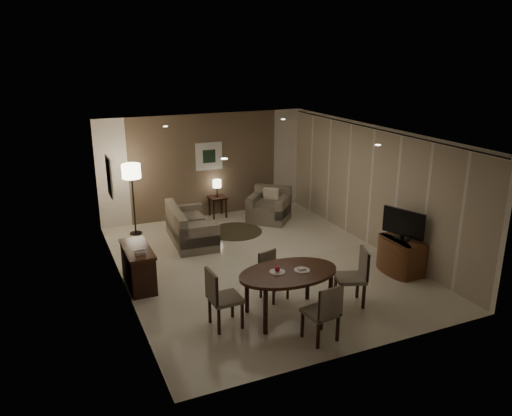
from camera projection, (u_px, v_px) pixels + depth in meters
name	position (u px, v px, depth m)	size (l,w,h in m)	color
room_shell	(252.00, 196.00, 10.31)	(5.50, 7.00, 2.70)	beige
taupe_accent	(205.00, 166.00, 13.00)	(3.96, 0.03, 2.70)	brown
curtain_wall	(371.00, 188.00, 11.00)	(0.08, 6.70, 2.58)	#BCAA93
curtain_rod	(375.00, 129.00, 10.60)	(0.03, 0.03, 6.80)	black
art_back_frame	(209.00, 156.00, 12.94)	(0.72, 0.03, 0.72)	silver
art_back_canvas	(209.00, 156.00, 12.93)	(0.34, 0.01, 0.34)	black
art_left_frame	(109.00, 177.00, 9.81)	(0.03, 0.60, 0.80)	silver
art_left_canvas	(110.00, 177.00, 9.82)	(0.01, 0.46, 0.64)	gray
downlight_nl	(224.00, 159.00, 7.45)	(0.10, 0.10, 0.01)	white
downlight_nr	(378.00, 145.00, 8.52)	(0.10, 0.10, 0.01)	white
downlight_fl	(165.00, 126.00, 10.59)	(0.10, 0.10, 0.01)	white
downlight_fr	(283.00, 119.00, 11.66)	(0.10, 0.10, 0.01)	white
console_desk	(138.00, 267.00, 9.30)	(0.48, 1.20, 0.75)	#3F2414
telephone	(140.00, 251.00, 8.91)	(0.20, 0.14, 0.09)	white
tv_cabinet	(401.00, 255.00, 9.88)	(0.48, 0.90, 0.70)	brown
flat_tv	(403.00, 224.00, 9.67)	(0.06, 0.88, 0.60)	black
dining_table	(288.00, 294.00, 8.23)	(1.69, 1.06, 0.79)	#3F2414
chair_near	(321.00, 311.00, 7.52)	(0.46, 0.46, 0.95)	#796D5D
chair_far	(274.00, 277.00, 8.79)	(0.41, 0.41, 0.85)	#796D5D
chair_left	(225.00, 298.00, 7.89)	(0.48, 0.48, 0.99)	#796D5D
chair_right	(350.00, 277.00, 8.59)	(0.48, 0.48, 1.00)	#796D5D
plate_a	(277.00, 272.00, 8.08)	(0.26, 0.26, 0.02)	white
plate_b	(302.00, 270.00, 8.15)	(0.26, 0.26, 0.02)	white
fruit_apple	(277.00, 269.00, 8.06)	(0.09, 0.09, 0.09)	#CB1746
napkin	(302.00, 269.00, 8.14)	(0.12, 0.08, 0.03)	white
round_rug	(235.00, 231.00, 12.18)	(1.31, 1.31, 0.01)	#423E25
sofa	(191.00, 225.00, 11.43)	(0.88, 1.76, 0.83)	#796D5D
armchair	(269.00, 205.00, 12.82)	(0.96, 0.91, 0.86)	#796D5D
side_table	(218.00, 207.00, 13.19)	(0.43, 0.43, 0.55)	black
table_lamp	(217.00, 187.00, 13.05)	(0.22, 0.22, 0.50)	#FFEAC1
floor_lamp	(133.00, 200.00, 11.78)	(0.43, 0.43, 1.72)	#FFE5B7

